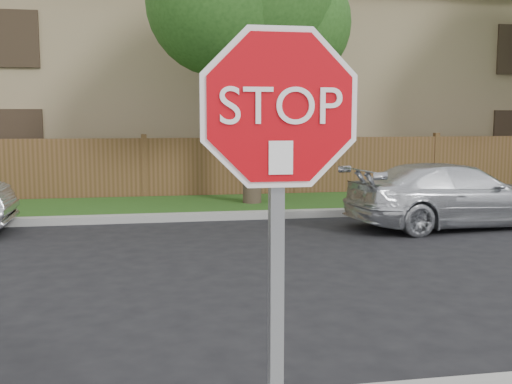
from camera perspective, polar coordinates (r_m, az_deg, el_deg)
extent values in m
cube|color=gray|center=(12.44, -10.57, -2.47)|extent=(70.00, 0.30, 0.15)
cube|color=#1E4714|center=(14.07, -10.53, -1.43)|extent=(70.00, 3.00, 0.12)
cube|color=#50371C|center=(15.58, -10.57, 2.12)|extent=(70.00, 0.12, 1.60)
cube|color=#9C8660|center=(21.14, -10.62, 9.35)|extent=(34.00, 8.00, 6.00)
cylinder|color=#382B21|center=(14.03, -0.38, 6.45)|extent=(0.44, 0.44, 3.92)
sphere|color=#214B17|center=(14.67, 3.00, 15.80)|extent=(3.00, 3.00, 3.00)
sphere|color=#214B17|center=(13.75, -3.54, 17.58)|extent=(3.20, 3.20, 3.20)
cube|color=gray|center=(2.88, 1.92, -10.23)|extent=(0.06, 0.06, 2.30)
cylinder|color=white|center=(2.68, 2.29, 8.01)|extent=(1.01, 0.02, 1.01)
cylinder|color=#B4060E|center=(2.67, 2.35, 8.02)|extent=(0.93, 0.02, 0.93)
cube|color=white|center=(2.66, 2.39, 3.29)|extent=(0.11, 0.00, 0.15)
imported|color=silver|center=(12.23, 18.30, -0.29)|extent=(4.43, 2.19, 1.24)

